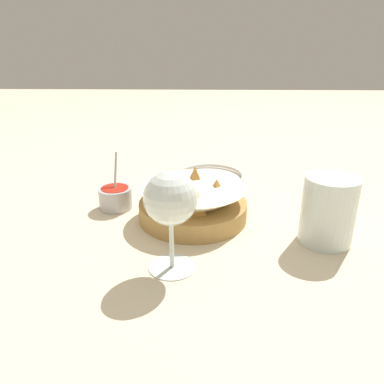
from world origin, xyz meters
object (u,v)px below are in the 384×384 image
Objects in this scene: wine_glass at (169,202)px; beer_mug at (326,212)px; food_basket at (192,203)px; sauce_cup at (115,197)px; side_plate at (209,177)px.

wine_glass reaches higher than beer_mug.
sauce_cup is at bearing 74.43° from food_basket.
sauce_cup reaches higher than side_plate.
beer_mug reaches higher than food_basket.
sauce_cup is 0.27m from wine_glass.
sauce_cup reaches higher than food_basket.
beer_mug is at bearing -146.96° from side_plate.
food_basket is 0.19m from wine_glass.
side_plate is at bearing -9.20° from food_basket.
side_plate is (0.30, 0.20, -0.05)m from beer_mug.
sauce_cup is 0.26m from side_plate.
sauce_cup is at bearing 131.41° from side_plate.
beer_mug reaches higher than sauce_cup.
wine_glass is at bearing -148.28° from sauce_cup.
wine_glass reaches higher than food_basket.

